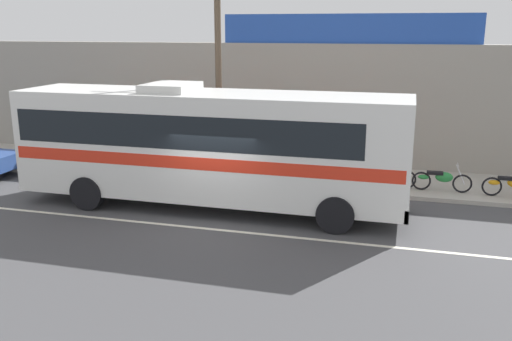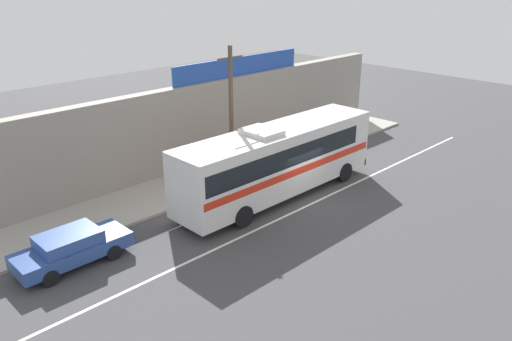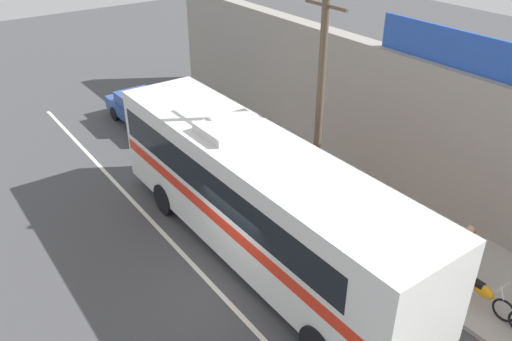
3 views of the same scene
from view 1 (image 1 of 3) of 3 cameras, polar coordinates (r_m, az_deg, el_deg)
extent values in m
plane|color=#444447|center=(16.18, -4.04, -5.03)|extent=(70.00, 70.00, 0.00)
cube|color=#A8A399|center=(20.91, 0.69, -0.27)|extent=(30.00, 3.60, 0.14)
cube|color=gray|center=(22.51, 2.12, 6.82)|extent=(30.00, 0.70, 4.80)
cube|color=#234CAD|center=(21.84, 9.38, 14.18)|extent=(9.69, 0.12, 1.10)
cube|color=silver|center=(15.47, -5.03, -5.97)|extent=(30.00, 0.14, 0.01)
cube|color=silver|center=(16.75, -4.83, 2.71)|extent=(11.78, 2.53, 3.10)
cube|color=black|center=(16.82, -6.38, 4.63)|extent=(10.37, 2.55, 0.96)
cube|color=red|center=(16.81, -4.80, 1.71)|extent=(11.54, 2.55, 0.36)
cube|color=black|center=(15.65, 15.74, 3.07)|extent=(0.04, 2.28, 1.40)
cube|color=black|center=(16.10, 15.26, -3.29)|extent=(0.12, 2.53, 0.36)
cube|color=silver|center=(16.94, -8.73, 8.45)|extent=(1.40, 1.77, 0.24)
cylinder|color=black|center=(17.34, 9.19, -2.04)|extent=(1.04, 0.32, 1.04)
cylinder|color=black|center=(15.11, 8.16, -4.49)|extent=(1.04, 0.32, 1.04)
cylinder|color=black|center=(19.58, -13.29, -0.33)|extent=(1.04, 0.32, 1.04)
cylinder|color=black|center=(17.63, -16.92, -2.21)|extent=(1.04, 0.32, 1.04)
cylinder|color=black|center=(23.40, -24.20, 0.64)|extent=(0.62, 0.20, 0.62)
cylinder|color=brown|center=(19.25, -3.87, 9.49)|extent=(0.22, 0.22, 7.18)
torus|color=black|center=(19.33, 20.42, -1.27)|extent=(0.62, 0.06, 0.62)
torus|color=black|center=(19.24, 16.61, -1.02)|extent=(0.62, 0.06, 0.62)
cylinder|color=silver|center=(19.24, 20.26, -0.40)|extent=(0.34, 0.04, 0.65)
cylinder|color=silver|center=(19.16, 20.04, 0.55)|extent=(0.03, 0.56, 0.03)
ellipsoid|color=#237F38|center=(19.23, 18.75, -0.65)|extent=(0.56, 0.22, 0.34)
cube|color=black|center=(19.19, 17.90, -0.24)|extent=(0.52, 0.20, 0.10)
ellipsoid|color=#237F38|center=(19.21, 16.82, -0.63)|extent=(0.36, 0.14, 0.16)
torus|color=black|center=(19.30, 15.22, -0.89)|extent=(0.62, 0.06, 0.62)
torus|color=black|center=(19.33, 11.36, -0.63)|extent=(0.62, 0.06, 0.62)
cylinder|color=silver|center=(19.22, 15.04, -0.01)|extent=(0.34, 0.04, 0.65)
cylinder|color=silver|center=(19.15, 14.81, 0.94)|extent=(0.03, 0.56, 0.03)
ellipsoid|color=orange|center=(19.26, 13.51, -0.25)|extent=(0.56, 0.22, 0.34)
cube|color=black|center=(19.24, 12.64, 0.15)|extent=(0.52, 0.20, 0.10)
ellipsoid|color=orange|center=(19.29, 11.56, -0.24)|extent=(0.36, 0.14, 0.16)
torus|color=black|center=(19.33, 23.05, -1.52)|extent=(0.62, 0.06, 0.62)
cube|color=black|center=(19.32, 24.36, -0.74)|extent=(0.52, 0.20, 0.10)
ellipsoid|color=orange|center=(19.30, 23.26, -1.13)|extent=(0.36, 0.14, 0.16)
cylinder|color=brown|center=(20.02, 10.60, 0.19)|extent=(0.13, 0.13, 0.80)
cylinder|color=brown|center=(19.84, 10.56, 0.06)|extent=(0.13, 0.13, 0.80)
cylinder|color=red|center=(19.77, 10.67, 2.08)|extent=(0.30, 0.30, 0.60)
sphere|color=tan|center=(19.68, 10.73, 3.32)|extent=(0.22, 0.22, 0.22)
cylinder|color=red|center=(19.96, 10.73, 2.28)|extent=(0.08, 0.08, 0.55)
cylinder|color=red|center=(19.57, 10.62, 2.05)|extent=(0.08, 0.08, 0.55)
camera|label=2|loc=(23.74, -80.07, 16.25)|focal=35.85mm
camera|label=3|loc=(10.17, 48.04, 35.57)|focal=36.37mm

